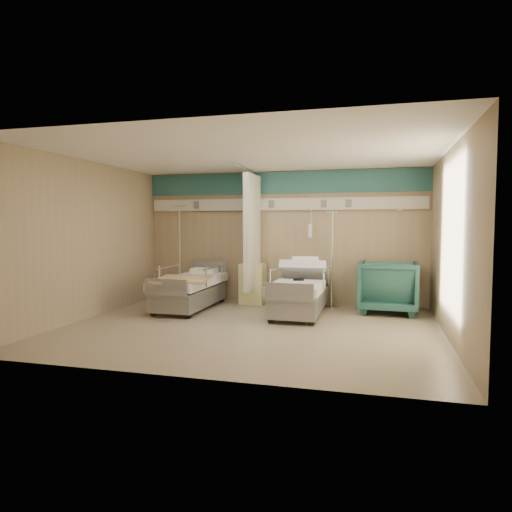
# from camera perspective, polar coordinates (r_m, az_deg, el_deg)

# --- Properties ---
(ground) EXTENTS (6.00, 5.00, 0.00)m
(ground) POSITION_cam_1_polar(r_m,az_deg,el_deg) (7.50, -0.78, -8.95)
(ground) COLOR gray
(ground) RESTS_ON ground
(room_walls) EXTENTS (6.04, 5.04, 2.82)m
(room_walls) POSITION_cam_1_polar(r_m,az_deg,el_deg) (7.56, -0.50, 5.38)
(room_walls) COLOR tan
(room_walls) RESTS_ON ground
(bed_right) EXTENTS (1.00, 2.16, 0.63)m
(bed_right) POSITION_cam_1_polar(r_m,az_deg,el_deg) (8.55, 5.49, -5.20)
(bed_right) COLOR white
(bed_right) RESTS_ON ground
(bed_left) EXTENTS (1.00, 2.16, 0.63)m
(bed_left) POSITION_cam_1_polar(r_m,az_deg,el_deg) (9.17, -8.24, -4.60)
(bed_left) COLOR white
(bed_left) RESTS_ON ground
(bedside_cabinet) EXTENTS (0.50, 0.48, 0.85)m
(bedside_cabinet) POSITION_cam_1_polar(r_m,az_deg,el_deg) (9.65, -0.38, -3.47)
(bedside_cabinet) COLOR #F5EF99
(bedside_cabinet) RESTS_ON ground
(visitor_armchair) EXTENTS (1.12, 1.15, 1.00)m
(visitor_armchair) POSITION_cam_1_polar(r_m,az_deg,el_deg) (9.01, 16.18, -3.67)
(visitor_armchair) COLOR #1C4741
(visitor_armchair) RESTS_ON ground
(waffle_blanket) EXTENTS (0.75, 0.69, 0.08)m
(waffle_blanket) POSITION_cam_1_polar(r_m,az_deg,el_deg) (8.92, 16.46, -0.28)
(waffle_blanket) COLOR silver
(waffle_blanket) RESTS_ON visitor_armchair
(iv_stand_right) EXTENTS (0.35, 0.35, 1.93)m
(iv_stand_right) POSITION_cam_1_polar(r_m,az_deg,el_deg) (9.33, 9.41, -3.96)
(iv_stand_right) COLOR silver
(iv_stand_right) RESTS_ON ground
(iv_stand_left) EXTENTS (0.37, 0.37, 2.08)m
(iv_stand_left) POSITION_cam_1_polar(r_m,az_deg,el_deg) (10.04, -9.45, -3.22)
(iv_stand_left) COLOR silver
(iv_stand_left) RESTS_ON ground
(call_remote) EXTENTS (0.21, 0.14, 0.04)m
(call_remote) POSITION_cam_1_polar(r_m,az_deg,el_deg) (8.53, 5.35, -2.95)
(call_remote) COLOR black
(call_remote) RESTS_ON bed_right
(tan_blanket) EXTENTS (1.15, 1.35, 0.04)m
(tan_blanket) POSITION_cam_1_polar(r_m,az_deg,el_deg) (8.68, -9.11, -2.86)
(tan_blanket) COLOR tan
(tan_blanket) RESTS_ON bed_left
(toiletry_bag) EXTENTS (0.24, 0.18, 0.12)m
(toiletry_bag) POSITION_cam_1_polar(r_m,az_deg,el_deg) (9.58, -0.52, -0.60)
(toiletry_bag) COLOR black
(toiletry_bag) RESTS_ON bedside_cabinet
(white_cup) EXTENTS (0.11, 0.11, 0.14)m
(white_cup) POSITION_cam_1_polar(r_m,az_deg,el_deg) (9.65, -0.90, -0.51)
(white_cup) COLOR white
(white_cup) RESTS_ON bedside_cabinet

